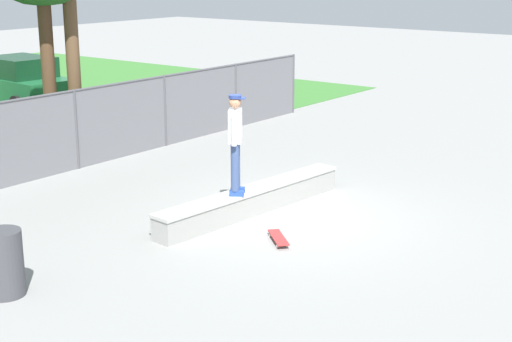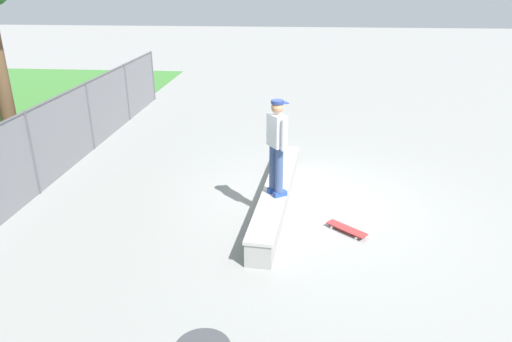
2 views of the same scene
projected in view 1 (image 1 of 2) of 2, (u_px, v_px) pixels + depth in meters
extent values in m
plane|color=gray|center=(289.00, 218.00, 14.26)|extent=(80.00, 80.00, 0.00)
cube|color=#999993|center=(252.00, 202.00, 14.55)|extent=(4.66, 0.84, 0.42)
cube|color=#ADADA8|center=(252.00, 190.00, 14.49)|extent=(4.70, 0.88, 0.06)
cube|color=#2647A5|center=(238.00, 190.00, 14.20)|extent=(0.23, 0.28, 0.10)
cube|color=#2647A5|center=(237.00, 193.00, 13.98)|extent=(0.23, 0.28, 0.10)
cylinder|color=#384C7A|center=(236.00, 164.00, 14.07)|extent=(0.15, 0.15, 0.88)
cylinder|color=#384C7A|center=(235.00, 167.00, 13.86)|extent=(0.15, 0.15, 0.88)
cube|color=silver|center=(235.00, 126.00, 13.77)|extent=(0.44, 0.39, 0.60)
cylinder|color=silver|center=(237.00, 124.00, 14.02)|extent=(0.10, 0.10, 0.58)
cylinder|color=silver|center=(234.00, 130.00, 13.54)|extent=(0.10, 0.10, 0.58)
sphere|color=#9E7051|center=(235.00, 102.00, 13.66)|extent=(0.22, 0.22, 0.22)
cylinder|color=navy|center=(235.00, 97.00, 13.63)|extent=(0.23, 0.23, 0.06)
cube|color=navy|center=(242.00, 98.00, 13.63)|extent=(0.23, 0.21, 0.02)
cube|color=red|center=(278.00, 237.00, 13.04)|extent=(0.68, 0.73, 0.02)
cube|color=#B2B2B7|center=(282.00, 244.00, 12.79)|extent=(0.14, 0.14, 0.02)
cube|color=#B2B2B7|center=(275.00, 233.00, 13.31)|extent=(0.14, 0.14, 0.02)
cylinder|color=silver|center=(277.00, 246.00, 12.78)|extent=(0.06, 0.06, 0.05)
cylinder|color=silver|center=(287.00, 245.00, 12.82)|extent=(0.06, 0.06, 0.05)
cylinder|color=silver|center=(270.00, 235.00, 13.30)|extent=(0.06, 0.06, 0.05)
cylinder|color=silver|center=(280.00, 235.00, 13.33)|extent=(0.06, 0.06, 0.05)
cylinder|color=#4C4C51|center=(76.00, 130.00, 17.49)|extent=(0.07, 0.07, 1.84)
cylinder|color=#4C4C51|center=(165.00, 111.00, 19.71)|extent=(0.07, 0.07, 1.84)
cylinder|color=#4C4C51|center=(236.00, 96.00, 21.94)|extent=(0.07, 0.07, 1.84)
cylinder|color=#4C4C51|center=(293.00, 84.00, 24.16)|extent=(0.07, 0.07, 1.84)
cylinder|color=#4C4C51|center=(74.00, 91.00, 17.25)|extent=(17.39, 0.05, 0.05)
cube|color=slate|center=(76.00, 130.00, 17.49)|extent=(17.39, 0.01, 1.84)
cylinder|color=#513823|center=(49.00, 75.00, 18.09)|extent=(0.32, 0.32, 4.06)
cylinder|color=brown|center=(73.00, 56.00, 18.07)|extent=(0.32, 0.32, 4.95)
cube|color=#1E6638|center=(19.00, 87.00, 25.19)|extent=(2.09, 4.32, 0.70)
cube|color=#10381E|center=(20.00, 67.00, 24.92)|extent=(1.75, 2.21, 0.64)
cylinder|color=black|center=(22.00, 90.00, 26.76)|extent=(0.27, 0.65, 0.64)
cylinder|color=black|center=(18.00, 106.00, 23.79)|extent=(0.27, 0.65, 0.64)
cylinder|color=black|center=(66.00, 98.00, 25.10)|extent=(0.27, 0.65, 0.64)
cylinder|color=#3F3F44|center=(4.00, 263.00, 10.85)|extent=(0.56, 0.56, 0.97)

